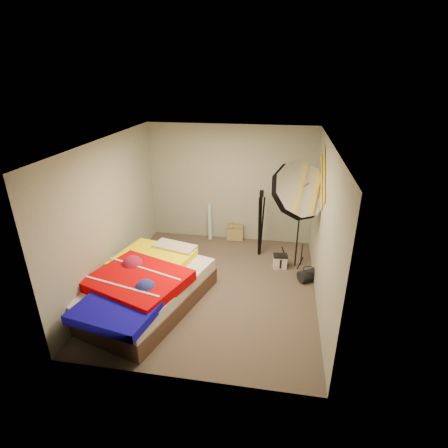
% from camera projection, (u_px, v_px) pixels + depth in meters
% --- Properties ---
extents(floor, '(4.00, 4.00, 0.00)m').
position_uv_depth(floor, '(213.00, 287.00, 6.10)').
color(floor, brown).
rests_on(floor, ground).
extents(ceiling, '(4.00, 4.00, 0.00)m').
position_uv_depth(ceiling, '(210.00, 143.00, 5.09)').
color(ceiling, silver).
rests_on(ceiling, wall_back).
extents(wall_back, '(3.50, 0.00, 3.50)m').
position_uv_depth(wall_back, '(230.00, 185.00, 7.40)').
color(wall_back, '#949B8B').
rests_on(wall_back, floor).
extents(wall_front, '(3.50, 0.00, 3.50)m').
position_uv_depth(wall_front, '(175.00, 293.00, 3.79)').
color(wall_front, '#949B8B').
rests_on(wall_front, floor).
extents(wall_left, '(0.00, 4.00, 4.00)m').
position_uv_depth(wall_left, '(110.00, 215.00, 5.86)').
color(wall_left, '#949B8B').
rests_on(wall_left, floor).
extents(wall_right, '(0.00, 4.00, 4.00)m').
position_uv_depth(wall_right, '(324.00, 229.00, 5.33)').
color(wall_right, '#949B8B').
rests_on(wall_right, floor).
extents(tote_bag, '(0.36, 0.17, 0.37)m').
position_uv_depth(tote_bag, '(235.00, 233.00, 7.72)').
color(tote_bag, tan).
rests_on(tote_bag, floor).
extents(wrapping_roll, '(0.15, 0.24, 0.79)m').
position_uv_depth(wrapping_roll, '(210.00, 222.00, 7.72)').
color(wrapping_roll, '#4EA6BA').
rests_on(wrapping_roll, floor).
extents(camera_case, '(0.27, 0.20, 0.25)m').
position_uv_depth(camera_case, '(280.00, 262.00, 6.65)').
color(camera_case, white).
rests_on(camera_case, floor).
extents(duffel_bag, '(0.41, 0.37, 0.21)m').
position_uv_depth(duffel_bag, '(308.00, 275.00, 6.25)').
color(duffel_bag, black).
rests_on(duffel_bag, floor).
extents(wall_stripe_upper, '(0.02, 0.91, 0.78)m').
position_uv_depth(wall_stripe_upper, '(324.00, 174.00, 5.59)').
color(wall_stripe_upper, gold).
rests_on(wall_stripe_upper, wall_right).
extents(wall_stripe_lower, '(0.02, 0.91, 0.78)m').
position_uv_depth(wall_stripe_lower, '(321.00, 181.00, 5.90)').
color(wall_stripe_lower, gold).
rests_on(wall_stripe_lower, wall_right).
extents(bed, '(2.07, 2.62, 0.64)m').
position_uv_depth(bed, '(143.00, 287.00, 5.53)').
color(bed, '#4F352B').
rests_on(bed, floor).
extents(photo_umbrella, '(1.07, 1.21, 2.20)m').
position_uv_depth(photo_umbrella, '(297.00, 191.00, 5.95)').
color(photo_umbrella, black).
rests_on(photo_umbrella, floor).
extents(camera_tripod, '(0.08, 0.08, 1.38)m').
position_uv_depth(camera_tripod, '(261.00, 219.00, 6.86)').
color(camera_tripod, black).
rests_on(camera_tripod, floor).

